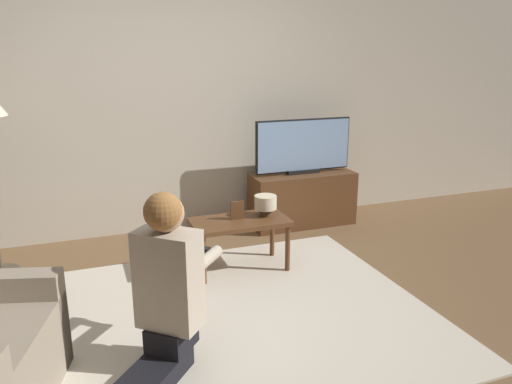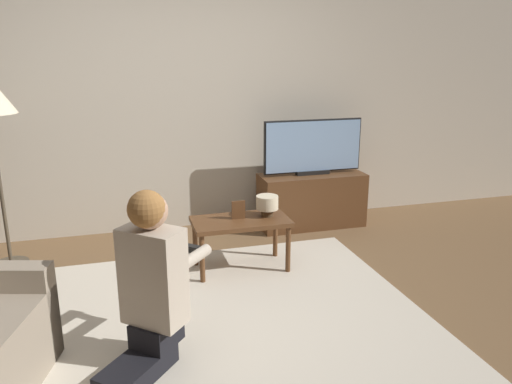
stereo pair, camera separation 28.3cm
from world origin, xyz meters
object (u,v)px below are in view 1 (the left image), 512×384
object	(u,v)px
coffee_table	(240,227)
person_kneeling	(167,284)
table_lamp	(265,204)
tv	(303,146)

from	to	relation	value
coffee_table	person_kneeling	xyz separation A→B (m)	(-0.79, -1.11, 0.15)
person_kneeling	table_lamp	size ratio (longest dim) A/B	5.68
person_kneeling	coffee_table	bearing A→B (deg)	-83.71
person_kneeling	table_lamp	xyz separation A→B (m)	(1.02, 1.13, 0.01)
tv	coffee_table	size ratio (longest dim) A/B	1.31
coffee_table	table_lamp	bearing A→B (deg)	6.25
tv	coffee_table	world-z (taller)	tv
coffee_table	table_lamp	world-z (taller)	table_lamp
tv	table_lamp	distance (m)	1.14
tv	person_kneeling	size ratio (longest dim) A/B	0.99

